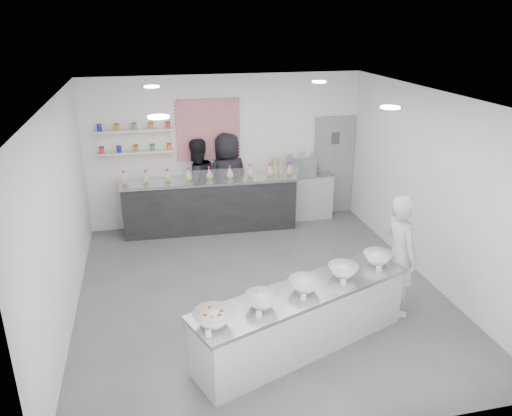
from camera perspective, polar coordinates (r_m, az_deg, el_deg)
The scene contains 26 objects.
floor at distance 7.92m, azimuth 0.45°, elevation -9.49°, with size 6.00×6.00×0.00m, color #515156.
ceiling at distance 6.89m, azimuth 0.53°, elevation 12.52°, with size 6.00×6.00×0.00m, color white.
back_wall at distance 10.08m, azimuth -3.43°, elevation 6.54°, with size 5.50×5.50×0.00m, color white.
left_wall at distance 7.20m, azimuth -21.36°, elevation -0.98°, with size 6.00×6.00×0.00m, color white.
right_wall at distance 8.30m, azimuth 19.31°, elevation 2.16°, with size 6.00×6.00×0.00m, color white.
back_door at distance 10.77m, azimuth 8.85°, elevation 4.80°, with size 0.88×0.04×2.10m, color gray.
pattern_panel at distance 9.90m, azimuth -5.48°, elevation 8.90°, with size 1.25×0.03×1.20m, color #A7041C.
jar_shelf_lower at distance 9.84m, azimuth -13.50°, elevation 6.23°, with size 1.45×0.22×0.04m, color silver.
jar_shelf_upper at distance 9.74m, azimuth -13.71°, elevation 8.62°, with size 1.45×0.22×0.04m, color silver.
preserve_jars at distance 9.75m, azimuth -13.64°, elevation 7.79°, with size 1.45×0.10×0.56m, color #FF2927, non-canonical shape.
downlight_0 at distance 5.73m, azimuth -11.08°, elevation 10.18°, with size 0.24×0.24×0.02m, color white.
downlight_1 at distance 6.45m, azimuth 15.09°, elevation 11.04°, with size 0.24×0.24×0.02m, color white.
downlight_2 at distance 8.30m, azimuth -11.84°, elevation 13.42°, with size 0.24×0.24×0.02m, color white.
downlight_3 at distance 8.81m, azimuth 7.23°, elevation 14.11°, with size 0.24×0.24×0.02m, color white.
prep_counter at distance 6.54m, azimuth 5.41°, elevation -12.52°, with size 3.05×0.69×0.83m, color #A7A7A2.
back_bar at distance 9.92m, azimuth -5.24°, elevation 0.36°, with size 3.41×0.62×1.06m, color black.
sneeze_guard at distance 9.42m, azimuth -5.20°, elevation 3.55°, with size 3.36×0.01×0.29m, color white.
espresso_ledge at distance 10.53m, azimuth 5.24°, elevation 1.30°, with size 1.28×0.41×0.95m, color #A7A7A2.
espresso_machine at distance 10.31m, azimuth 5.22°, elevation 4.83°, with size 0.52×0.36×0.40m, color #93969E.
cup_stacks at distance 10.17m, azimuth 2.42°, elevation 4.61°, with size 0.24×0.24×0.38m, color #BEAE88, non-canonical shape.
prep_bowls at distance 6.28m, azimuth 5.57°, elevation -8.74°, with size 3.00×0.50×0.16m, color white, non-canonical shape.
label_cards at distance 5.86m, azimuth 5.23°, elevation -11.65°, with size 2.66×0.04×0.07m, color white, non-canonical shape.
cookie_bags at distance 9.71m, azimuth -5.37°, elevation 3.99°, with size 3.34×0.14×0.26m, color #F195D9, non-canonical shape.
woman_prep at distance 7.31m, azimuth 16.11°, elevation -5.22°, with size 0.65×0.43×1.78m, color #BBB6B3.
staff_left at distance 10.01m, azimuth -6.79°, elevation 2.79°, with size 0.88×0.69×1.82m, color black.
staff_right at distance 10.07m, azimuth -3.26°, elevation 3.28°, with size 0.93×0.60×1.90m, color black.
Camera 1 is at (-1.56, -6.63, 4.03)m, focal length 35.00 mm.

